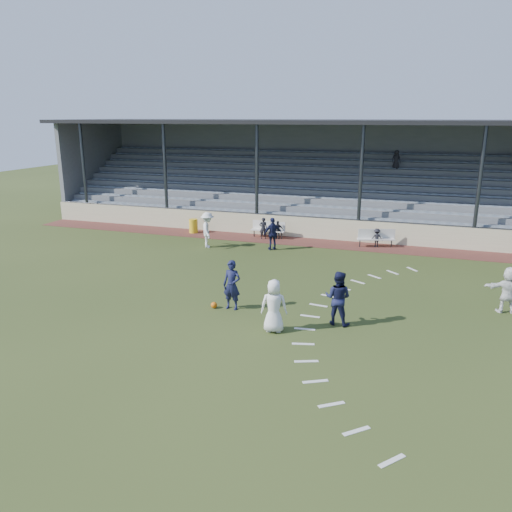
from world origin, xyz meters
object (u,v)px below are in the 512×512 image
Objects in this scene: football at (214,305)px; player_white_lead at (274,306)px; trash_bin at (193,226)px; bench_left at (268,228)px; player_navy_lead at (232,285)px; bench_right at (376,236)px.

football is 0.13× the size of player_white_lead.
bench_left is at bearing 3.17° from trash_bin.
player_navy_lead is at bearing -48.15° from player_white_lead.
bench_left is 1.00× the size of bench_right.
bench_left is 11.24m from player_navy_lead.
trash_bin is 0.45× the size of player_navy_lead.
bench_left is 1.14× the size of player_white_lead.
bench_right is at bearing 1.41° from bench_left.
player_white_lead is 2.46m from player_navy_lead.
trash_bin is 14.99m from player_white_lead.
player_white_lead is at bearing -25.39° from football.
bench_left is 1.10× the size of player_navy_lead.
player_white_lead is at bearing -32.15° from player_navy_lead.
trash_bin is 0.47× the size of player_white_lead.
player_navy_lead is at bearing -76.77° from bench_left.
trash_bin is at bearing 118.74° from football.
bench_left reaches higher than football.
player_navy_lead is (6.66, -10.80, 0.48)m from trash_bin.
player_white_lead reaches higher than football.
football is 3.05m from player_white_lead.
trash_bin is (-10.80, -0.09, -0.15)m from bench_right.
bench_right reaches higher than football.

